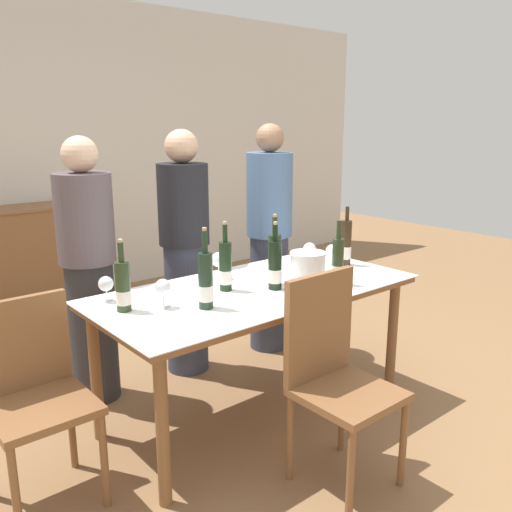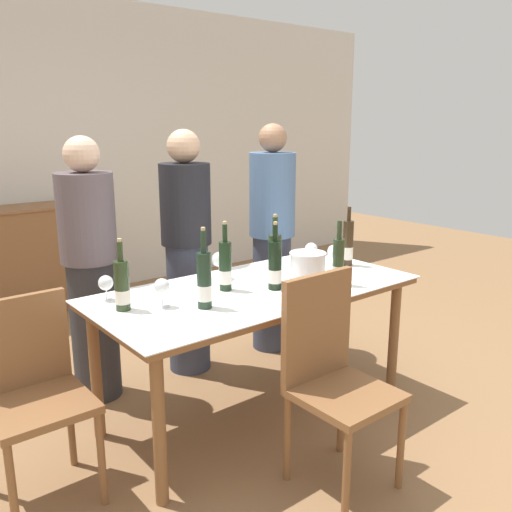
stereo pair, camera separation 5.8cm
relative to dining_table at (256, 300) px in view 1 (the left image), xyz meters
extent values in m
plane|color=olive|center=(0.00, 0.00, -0.70)|extent=(12.00, 12.00, 0.00)
cube|color=silver|center=(0.00, 2.95, 0.70)|extent=(8.00, 0.10, 2.80)
cylinder|color=brown|center=(-0.81, -0.34, -0.33)|extent=(0.06, 0.06, 0.73)
cylinder|color=brown|center=(0.81, -0.34, -0.33)|extent=(0.06, 0.06, 0.73)
cylinder|color=brown|center=(-0.81, 0.34, -0.33)|extent=(0.06, 0.06, 0.73)
cylinder|color=brown|center=(0.81, 0.34, -0.33)|extent=(0.06, 0.06, 0.73)
cube|color=brown|center=(0.00, 0.00, 0.05)|extent=(1.79, 0.84, 0.04)
cube|color=white|center=(0.00, 0.00, 0.07)|extent=(1.82, 0.87, 0.01)
cylinder|color=white|center=(0.17, -0.23, 0.18)|extent=(0.19, 0.19, 0.22)
cylinder|color=white|center=(0.17, -0.23, 0.29)|extent=(0.20, 0.20, 0.01)
cylinder|color=#1E3323|center=(-0.41, -0.10, 0.21)|extent=(0.07, 0.07, 0.28)
cylinder|color=white|center=(-0.41, -0.10, 0.15)|extent=(0.07, 0.07, 0.08)
cylinder|color=#1E3323|center=(-0.41, -0.10, 0.41)|extent=(0.03, 0.03, 0.11)
cylinder|color=tan|center=(-0.41, -0.10, 0.47)|extent=(0.02, 0.02, 0.02)
cylinder|color=#28381E|center=(0.39, -0.25, 0.21)|extent=(0.06, 0.06, 0.26)
cylinder|color=white|center=(0.39, -0.25, 0.15)|extent=(0.07, 0.07, 0.07)
cylinder|color=#28381E|center=(0.39, -0.25, 0.39)|extent=(0.03, 0.03, 0.10)
cylinder|color=#28381E|center=(-0.74, 0.12, 0.20)|extent=(0.07, 0.07, 0.24)
cylinder|color=silver|center=(-0.74, 0.12, 0.14)|extent=(0.07, 0.07, 0.07)
cylinder|color=#28381E|center=(-0.74, 0.12, 0.37)|extent=(0.03, 0.03, 0.10)
cylinder|color=tan|center=(-0.74, 0.12, 0.42)|extent=(0.02, 0.02, 0.02)
cylinder|color=black|center=(-0.16, 0.07, 0.21)|extent=(0.07, 0.07, 0.27)
cylinder|color=white|center=(-0.16, 0.07, 0.15)|extent=(0.07, 0.07, 0.08)
cylinder|color=black|center=(-0.16, 0.07, 0.39)|extent=(0.03, 0.03, 0.10)
cylinder|color=tan|center=(-0.16, 0.07, 0.45)|extent=(0.02, 0.02, 0.02)
cylinder|color=#28381E|center=(0.12, -0.02, 0.22)|extent=(0.07, 0.07, 0.28)
cylinder|color=silver|center=(0.12, -0.02, 0.15)|extent=(0.07, 0.07, 0.08)
cylinder|color=#28381E|center=(0.12, -0.02, 0.41)|extent=(0.03, 0.03, 0.10)
cylinder|color=tan|center=(0.12, -0.02, 0.47)|extent=(0.02, 0.02, 0.02)
cylinder|color=#332314|center=(0.76, 0.01, 0.22)|extent=(0.07, 0.07, 0.29)
cylinder|color=silver|center=(0.76, 0.01, 0.16)|extent=(0.07, 0.07, 0.08)
cylinder|color=#332314|center=(0.76, 0.01, 0.41)|extent=(0.02, 0.02, 0.09)
cylinder|color=black|center=(0.06, -0.09, 0.21)|extent=(0.07, 0.07, 0.27)
cylinder|color=white|center=(0.06, -0.09, 0.15)|extent=(0.07, 0.07, 0.07)
cylinder|color=black|center=(0.06, -0.09, 0.39)|extent=(0.03, 0.03, 0.09)
cylinder|color=tan|center=(0.06, -0.09, 0.44)|extent=(0.02, 0.02, 0.02)
cylinder|color=white|center=(0.36, -0.05, 0.08)|extent=(0.07, 0.07, 0.00)
cylinder|color=white|center=(0.36, -0.05, 0.11)|extent=(0.01, 0.01, 0.06)
sphere|color=white|center=(0.36, -0.05, 0.17)|extent=(0.08, 0.08, 0.08)
cylinder|color=white|center=(0.68, 0.06, 0.08)|extent=(0.07, 0.07, 0.00)
cylinder|color=white|center=(0.68, 0.06, 0.11)|extent=(0.01, 0.01, 0.06)
sphere|color=white|center=(0.68, 0.06, 0.17)|extent=(0.08, 0.08, 0.08)
cylinder|color=white|center=(-0.74, 0.31, 0.08)|extent=(0.07, 0.07, 0.00)
cylinder|color=white|center=(-0.74, 0.31, 0.11)|extent=(0.01, 0.01, 0.06)
sphere|color=white|center=(-0.74, 0.31, 0.17)|extent=(0.08, 0.08, 0.08)
cylinder|color=white|center=(-0.06, 0.27, 0.08)|extent=(0.08, 0.08, 0.00)
cylinder|color=white|center=(-0.06, 0.27, 0.12)|extent=(0.01, 0.01, 0.08)
sphere|color=white|center=(-0.06, 0.27, 0.19)|extent=(0.09, 0.09, 0.09)
cylinder|color=white|center=(0.56, 0.14, 0.08)|extent=(0.07, 0.07, 0.00)
cylinder|color=white|center=(0.56, 0.14, 0.12)|extent=(0.01, 0.01, 0.08)
sphere|color=white|center=(0.56, 0.14, 0.19)|extent=(0.08, 0.08, 0.08)
cylinder|color=white|center=(-0.57, 0.04, 0.08)|extent=(0.07, 0.07, 0.00)
cylinder|color=white|center=(-0.57, 0.04, 0.12)|extent=(0.01, 0.01, 0.07)
sphere|color=white|center=(-0.57, 0.04, 0.18)|extent=(0.08, 0.08, 0.08)
cylinder|color=brown|center=(-0.27, -0.94, -0.48)|extent=(0.03, 0.03, 0.44)
cylinder|color=brown|center=(0.10, -0.94, -0.48)|extent=(0.03, 0.03, 0.44)
cylinder|color=brown|center=(-0.27, -0.57, -0.48)|extent=(0.03, 0.03, 0.44)
cylinder|color=brown|center=(0.10, -0.57, -0.48)|extent=(0.03, 0.03, 0.44)
cube|color=brown|center=(-0.08, -0.75, -0.24)|extent=(0.42, 0.42, 0.04)
cube|color=brown|center=(-0.08, -0.56, 0.04)|extent=(0.42, 0.04, 0.51)
cylinder|color=brown|center=(-1.39, -0.18, -0.47)|extent=(0.03, 0.03, 0.45)
cylinder|color=brown|center=(-1.02, -0.18, -0.47)|extent=(0.03, 0.03, 0.45)
cylinder|color=brown|center=(-1.02, 0.18, -0.47)|extent=(0.03, 0.03, 0.45)
cube|color=brown|center=(-1.20, 0.00, -0.23)|extent=(0.42, 0.42, 0.04)
cube|color=brown|center=(-1.20, 0.19, 0.01)|extent=(0.42, 0.04, 0.43)
cylinder|color=#2D2D33|center=(-0.63, 0.79, -0.26)|extent=(0.28, 0.28, 0.86)
cylinder|color=#594C51|center=(-0.63, 0.79, 0.43)|extent=(0.33, 0.33, 0.52)
sphere|color=beige|center=(-0.63, 0.79, 0.79)|extent=(0.21, 0.21, 0.21)
cylinder|color=#383F56|center=(0.02, 0.76, -0.25)|extent=(0.28, 0.28, 0.88)
cylinder|color=black|center=(0.02, 0.76, 0.45)|extent=(0.33, 0.33, 0.52)
sphere|color=#DBAD89|center=(0.02, 0.76, 0.82)|extent=(0.21, 0.21, 0.21)
cylinder|color=#383F56|center=(0.70, 0.69, -0.26)|extent=(0.28, 0.28, 0.86)
cylinder|color=#4C6B93|center=(0.70, 0.69, 0.46)|extent=(0.33, 0.33, 0.59)
sphere|color=#A37556|center=(0.70, 0.69, 0.86)|extent=(0.20, 0.20, 0.20)
camera|label=1|loc=(-1.84, -2.20, 0.97)|focal=38.00mm
camera|label=2|loc=(-1.80, -2.24, 0.97)|focal=38.00mm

